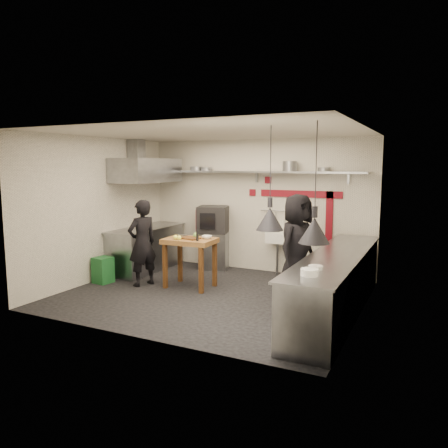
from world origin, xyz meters
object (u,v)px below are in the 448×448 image
at_px(combi_oven, 213,219).
at_px(chef_right, 297,247).
at_px(chef_left, 142,243).
at_px(prep_table, 190,263).
at_px(oven_stand, 214,250).
at_px(green_bin, 103,270).

distance_m(combi_oven, chef_right, 2.65).
height_order(chef_left, chef_right, chef_right).
height_order(combi_oven, prep_table, combi_oven).
bearing_deg(combi_oven, oven_stand, 62.50).
bearing_deg(green_bin, chef_right, 9.95).
height_order(prep_table, chef_left, chef_left).
relative_size(combi_oven, green_bin, 1.24).
height_order(green_bin, chef_right, chef_right).
bearing_deg(green_bin, chef_left, 14.07).
height_order(oven_stand, prep_table, prep_table).
relative_size(oven_stand, chef_right, 0.45).
bearing_deg(chef_left, combi_oven, -176.74).
bearing_deg(chef_right, oven_stand, 74.35).
bearing_deg(prep_table, combi_oven, 98.13).
height_order(oven_stand, chef_left, chef_left).
bearing_deg(oven_stand, prep_table, -95.81).
distance_m(prep_table, chef_left, 0.98).
xyz_separation_m(green_bin, prep_table, (1.67, 0.48, 0.21)).
bearing_deg(combi_oven, chef_right, -46.71).
distance_m(oven_stand, prep_table, 1.55).
bearing_deg(oven_stand, combi_oven, -117.50).
relative_size(combi_oven, prep_table, 0.67).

